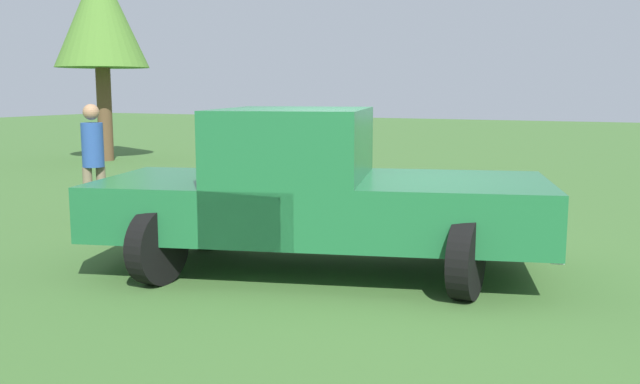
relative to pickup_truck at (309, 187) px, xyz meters
name	(u,v)px	position (x,y,z in m)	size (l,w,h in m)	color
ground_plane	(355,269)	(-0.23, 0.47, -0.95)	(80.00, 80.00, 0.00)	#3D662D
pickup_truck	(309,187)	(0.00, 0.00, 0.00)	(3.29, 5.32, 1.83)	black
person_bystander	(93,156)	(-0.99, -4.11, 0.09)	(0.44, 0.44, 1.83)	#7A6B51
tree_back_left	(100,16)	(-8.42, -10.70, 3.12)	(2.61, 2.61, 5.63)	brown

